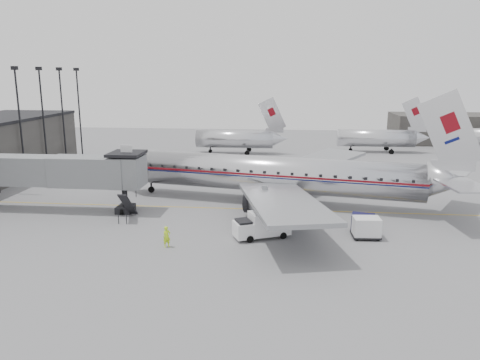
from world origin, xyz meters
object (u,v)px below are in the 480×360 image
Objects in this scene: airliner at (280,175)px; baggage_cart_navy at (363,223)px; baggage_cart_white at (366,227)px; ramp_worker at (167,237)px; service_van at (263,224)px.

airliner is 12.39m from baggage_cart_navy.
ramp_worker is (-17.07, -3.90, -0.11)m from baggage_cart_white.
ramp_worker is at bearing 178.11° from service_van.
airliner is at bearing 142.36° from baggage_cart_navy.
service_van is 8.51m from ramp_worker.
ramp_worker reaches higher than baggage_cart_navy.
baggage_cart_white is at bearing -18.93° from service_van.
airliner reaches higher than baggage_cart_navy.
airliner is at bearing 22.32° from ramp_worker.
baggage_cart_white is at bearing -76.37° from baggage_cart_navy.
baggage_cart_navy is 1.68m from baggage_cart_white.
baggage_cart_white is (9.17, 0.75, -0.22)m from service_van.
service_van is at bearing -153.10° from baggage_cart_navy.
baggage_cart_navy is 17.91m from ramp_worker.
baggage_cart_navy is (7.87, -9.27, -2.36)m from airliner.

